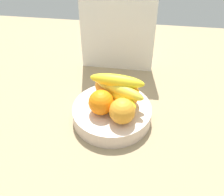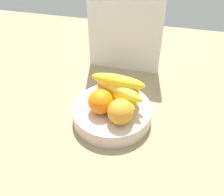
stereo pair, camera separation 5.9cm
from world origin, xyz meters
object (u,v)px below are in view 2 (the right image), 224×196
fruit_bowl (112,113)px  orange_front_right (120,112)px  orange_back_left (109,85)px  banana_bunch (118,91)px  orange_front_left (100,102)px  orange_center (128,95)px  cutting_board (125,27)px

fruit_bowl → orange_front_right: (3.71, -5.33, 6.39)cm
fruit_bowl → orange_back_left: orange_back_left is taller
orange_back_left → banana_bunch: banana_bunch is taller
fruit_bowl → orange_front_left: size_ratio=3.26×
orange_center → orange_back_left: bearing=151.5°
banana_bunch → orange_back_left: bearing=133.9°
orange_front_left → cutting_board: 33.59cm
orange_front_right → orange_back_left: (-6.19, 11.53, 0.00)cm
orange_front_left → orange_back_left: size_ratio=1.00×
orange_front_left → orange_back_left: 8.56cm
orange_front_left → orange_center: (7.72, 4.76, 0.00)cm
orange_back_left → fruit_bowl: bearing=-68.2°
orange_back_left → cutting_board: bearing=88.7°
orange_front_right → orange_back_left: same height
banana_bunch → cutting_board: size_ratio=0.50×
banana_bunch → fruit_bowl: bearing=-128.5°
orange_center → banana_bunch: banana_bunch is taller
fruit_bowl → orange_front_right: size_ratio=3.26×
orange_back_left → cutting_board: size_ratio=0.22×
fruit_bowl → cutting_board: 33.80cm
orange_back_left → orange_center: bearing=-28.5°
orange_front_left → orange_back_left: bearing=84.7°
banana_bunch → orange_front_left: bearing=-138.4°
orange_front_right → banana_bunch: banana_bunch is taller
orange_front_right → cutting_board: size_ratio=0.22×
cutting_board → fruit_bowl: bearing=-85.4°
orange_front_left → orange_front_right: same height
orange_front_left → orange_front_right: (6.98, -3.01, 0.00)cm
orange_front_right → orange_back_left: 13.09cm
fruit_bowl → banana_bunch: (1.58, 1.99, 7.81)cm
orange_back_left → orange_front_left: bearing=-95.3°
orange_front_right → cutting_board: (-5.64, 35.32, 9.10)cm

